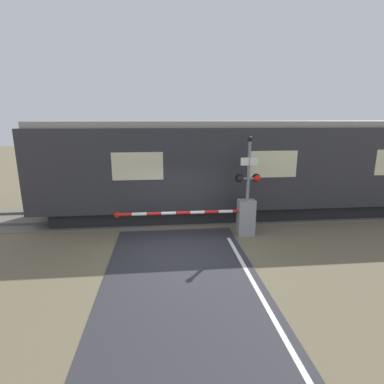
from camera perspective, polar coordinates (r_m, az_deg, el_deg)
name	(u,v)px	position (r m, az deg, el deg)	size (l,w,h in m)	color
ground_plane	(178,253)	(9.72, -2.61, -11.52)	(80.00, 80.00, 0.00)	#6B6047
track_bed	(174,215)	(13.29, -3.54, -4.31)	(36.00, 3.20, 0.13)	#666056
train	(260,167)	(13.48, 12.78, 4.60)	(18.75, 3.13, 4.05)	black
crossing_barrier	(237,217)	(10.98, 8.64, -4.70)	(4.98, 0.44, 1.32)	gray
signal_post	(248,180)	(10.80, 10.67, 2.23)	(0.92, 0.26, 3.57)	gray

